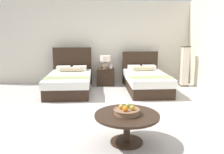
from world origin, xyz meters
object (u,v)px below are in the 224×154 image
vase (111,67)px  coffee_table (127,120)px  bed_near_window (70,81)px  floor_lamp_corner (185,66)px  nightstand (105,77)px  table_lamp (105,60)px  bed_near_corner (146,81)px  fruit_bowl (127,111)px

vase → coffee_table: 3.90m
bed_near_window → floor_lamp_corner: bearing=7.6°
bed_near_window → nightstand: bearing=34.4°
table_lamp → floor_lamp_corner: floor_lamp_corner is taller
bed_near_corner → floor_lamp_corner: bearing=20.0°
coffee_table → floor_lamp_corner: bearing=58.5°
bed_near_corner → vase: 1.24m
bed_near_window → bed_near_corner: bearing=-0.2°
table_lamp → fruit_bowl: size_ratio=1.02×
floor_lamp_corner → bed_near_window: bearing=-172.4°
bed_near_corner → nightstand: 1.36m
bed_near_window → vase: bed_near_window is taller
nightstand → table_lamp: (0.00, 0.02, 0.53)m
fruit_bowl → coffee_table: bearing=43.2°
coffee_table → fruit_bowl: (-0.01, -0.00, 0.15)m
bed_near_corner → floor_lamp_corner: (1.32, 0.48, 0.34)m
coffee_table → bed_near_corner: bearing=73.7°
table_lamp → fruit_bowl: 3.97m
bed_near_window → nightstand: (1.05, 0.72, -0.02)m
coffee_table → table_lamp: bearing=93.1°
bed_near_window → bed_near_corner: bed_near_window is taller
bed_near_window → coffee_table: (1.26, -3.22, 0.07)m
table_lamp → vase: (0.17, -0.06, -0.20)m
table_lamp → vase: table_lamp is taller
fruit_bowl → nightstand: bearing=93.0°
bed_near_window → table_lamp: (1.05, 0.74, 0.51)m
table_lamp → bed_near_corner: bearing=-32.8°
vase → fruit_bowl: bearing=-89.4°
bed_near_corner → table_lamp: 1.47m
table_lamp → vase: size_ratio=2.96×
bed_near_window → coffee_table: bearing=-68.6°
bed_near_corner → vase: bearing=145.3°
nightstand → table_lamp: size_ratio=1.38×
bed_near_window → coffee_table: size_ratio=2.09×
floor_lamp_corner → nightstand: bearing=174.3°
table_lamp → vase: 0.27m
coffee_table → nightstand: bearing=93.1°
vase → floor_lamp_corner: floor_lamp_corner is taller
floor_lamp_corner → table_lamp: bearing=173.9°
bed_near_window → table_lamp: bed_near_window is taller
fruit_bowl → vase: bearing=90.6°
floor_lamp_corner → fruit_bowl: bearing=-121.5°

